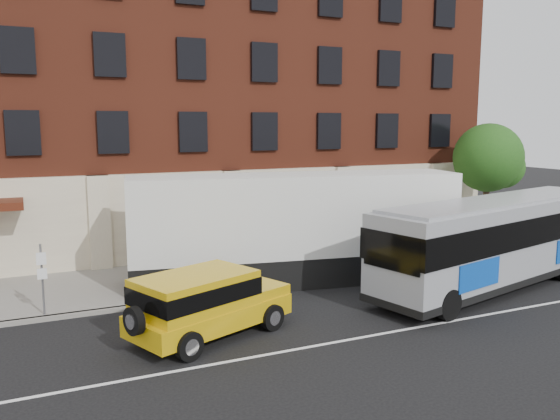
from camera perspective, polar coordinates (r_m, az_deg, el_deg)
name	(u,v)px	position (r m, az deg, el deg)	size (l,w,h in m)	color
ground	(370,344)	(17.12, 9.04, -13.09)	(120.00, 120.00, 0.00)	black
sidewalk	(254,270)	(24.71, -2.60, -5.98)	(60.00, 6.00, 0.15)	gray
kerb	(283,288)	(22.06, 0.34, -7.78)	(60.00, 0.25, 0.15)	gray
lane_line	(361,338)	(17.51, 8.11, -12.54)	(60.00, 0.12, 0.01)	silver
building	(198,100)	(31.43, -8.22, 10.87)	(30.00, 12.10, 15.00)	maroon
sign_pole	(42,276)	(19.95, -22.74, -6.14)	(0.30, 0.20, 2.50)	slate
street_tree	(489,160)	(31.96, 20.20, 4.69)	(3.60, 3.60, 6.20)	#34231A
city_bus	(499,238)	(23.63, 21.11, -2.68)	(12.91, 5.61, 3.46)	gray
yellow_suv	(204,301)	(17.12, -7.61, -8.99)	(5.33, 3.72, 2.00)	gold
shipping_container	(296,229)	(22.67, 1.62, -1.94)	(13.31, 4.88, 4.35)	black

